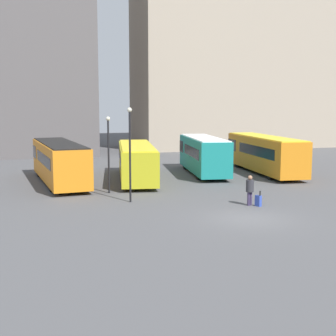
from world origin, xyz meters
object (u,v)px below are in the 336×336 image
object	(u,v)px
traveler	(250,188)
lamp_post_0	(130,147)
bus_0	(59,161)
bus_1	(136,161)
lamp_post_1	(108,148)
suitcase	(258,201)
bus_2	(203,154)
bus_3	(264,153)

from	to	relation	value
traveler	lamp_post_0	size ratio (longest dim) A/B	0.31
bus_0	bus_1	distance (m)	5.95
bus_1	lamp_post_0	world-z (taller)	lamp_post_0
bus_0	lamp_post_0	xyz separation A→B (m)	(3.71, -8.71, 1.68)
lamp_post_1	traveler	bearing A→B (deg)	-40.60
bus_0	suitcase	world-z (taller)	bus_0
bus_1	lamp_post_0	distance (m)	8.86
bus_1	suitcase	bearing A→B (deg)	-148.48
bus_0	bus_1	bearing A→B (deg)	-98.67
bus_2	lamp_post_1	bearing A→B (deg)	134.58
bus_3	lamp_post_0	xyz separation A→B (m)	(-13.81, -9.27, 1.62)
bus_1	traveler	xyz separation A→B (m)	(4.30, -11.30, -0.47)
lamp_post_1	bus_1	bearing A→B (deg)	59.35
bus_0	suitcase	xyz separation A→B (m)	(10.63, -11.96, -1.35)
bus_0	suitcase	size ratio (longest dim) A/B	13.00
bus_1	lamp_post_1	size ratio (longest dim) A/B	2.26
traveler	suitcase	size ratio (longest dim) A/B	1.92
traveler	lamp_post_0	xyz separation A→B (m)	(-6.52, 2.92, 2.30)
bus_0	bus_1	world-z (taller)	bus_0
bus_3	traveler	xyz separation A→B (m)	(-7.29, -12.18, -0.68)
bus_0	bus_2	xyz separation A→B (m)	(12.17, 1.34, 0.04)
bus_1	bus_3	xyz separation A→B (m)	(11.59, 0.89, 0.21)
bus_0	bus_2	size ratio (longest dim) A/B	1.16
bus_2	bus_3	world-z (taller)	bus_3
bus_0	lamp_post_1	world-z (taller)	lamp_post_1
bus_2	suitcase	bearing A→B (deg)	-178.11
bus_1	lamp_post_1	distance (m)	6.06
bus_3	suitcase	distance (m)	14.37
lamp_post_0	bus_0	bearing A→B (deg)	113.10
bus_0	lamp_post_1	xyz separation A→B (m)	(2.95, -5.38, 1.37)
traveler	lamp_post_1	xyz separation A→B (m)	(-7.29, 6.25, 1.99)
suitcase	bus_2	bearing A→B (deg)	-26.76
bus_3	lamp_post_0	bearing A→B (deg)	129.16
traveler	lamp_post_0	bearing A→B (deg)	45.78
bus_0	bus_1	xyz separation A→B (m)	(5.94, -0.33, -0.15)
bus_0	traveler	world-z (taller)	bus_0
bus_3	bus_1	bearing A→B (deg)	99.67
bus_1	bus_3	size ratio (longest dim) A/B	0.92
bus_0	bus_1	size ratio (longest dim) A/B	1.04
suitcase	bus_3	bearing A→B (deg)	-48.96
suitcase	lamp_post_0	size ratio (longest dim) A/B	0.16
traveler	suitcase	bearing A→B (deg)	-151.06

